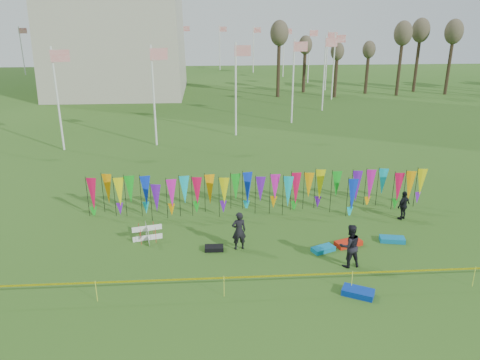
{
  "coord_description": "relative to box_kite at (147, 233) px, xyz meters",
  "views": [
    {
      "loc": [
        -2.46,
        -16.85,
        10.49
      ],
      "look_at": [
        -0.87,
        6.0,
        2.17
      ],
      "focal_mm": 35.0,
      "sensor_mm": 36.0,
      "label": 1
    }
  ],
  "objects": [
    {
      "name": "flagpole_ring",
      "position": [
        -8.49,
        44.31,
        3.6
      ],
      "size": [
        57.4,
        56.16,
        8.0
      ],
      "color": "silver",
      "rests_on": "ground"
    },
    {
      "name": "ground",
      "position": [
        5.51,
        -3.69,
        -0.4
      ],
      "size": [
        160.0,
        160.0,
        0.0
      ],
      "primitive_type": "plane",
      "color": "#2A5217",
      "rests_on": "ground"
    },
    {
      "name": "caution_tape_near",
      "position": [
        5.29,
        -4.95,
        0.38
      ],
      "size": [
        26.0,
        0.02,
        0.9
      ],
      "color": "#FFFA05",
      "rests_on": "ground"
    },
    {
      "name": "kite_bag_black",
      "position": [
        3.19,
        -1.18,
        -0.3
      ],
      "size": [
        0.87,
        0.52,
        0.2
      ],
      "primitive_type": "cube",
      "rotation": [
        0.0,
        0.0,
        -0.02
      ],
      "color": "black",
      "rests_on": "ground"
    },
    {
      "name": "kite_bag_blue",
      "position": [
        8.74,
        -5.24,
        -0.28
      ],
      "size": [
        1.35,
        1.12,
        0.25
      ],
      "primitive_type": "cube",
      "rotation": [
        0.0,
        0.0,
        -0.49
      ],
      "color": "#0A34AC",
      "rests_on": "ground"
    },
    {
      "name": "tree_line",
      "position": [
        37.51,
        40.31,
        5.77
      ],
      "size": [
        53.92,
        1.92,
        7.84
      ],
      "color": "#3C2D1E",
      "rests_on": "ground"
    },
    {
      "name": "banner_row",
      "position": [
        5.79,
        2.86,
        0.93
      ],
      "size": [
        18.64,
        0.64,
        2.22
      ],
      "color": "black",
      "rests_on": "ground"
    },
    {
      "name": "person_left",
      "position": [
        4.35,
        -1.13,
        0.53
      ],
      "size": [
        0.75,
        0.6,
        1.86
      ],
      "primitive_type": "imported",
      "rotation": [
        0.0,
        0.0,
        3.31
      ],
      "color": "black",
      "rests_on": "ground"
    },
    {
      "name": "kite_bag_red",
      "position": [
        9.55,
        -1.17,
        -0.28
      ],
      "size": [
        1.4,
        0.99,
        0.23
      ],
      "primitive_type": "cube",
      "rotation": [
        0.0,
        0.0,
        0.35
      ],
      "color": "red",
      "rests_on": "ground"
    },
    {
      "name": "kite_bag_turquoise",
      "position": [
        8.23,
        -1.63,
        -0.3
      ],
      "size": [
        1.18,
        0.91,
        0.21
      ],
      "primitive_type": "cube",
      "rotation": [
        0.0,
        0.0,
        0.41
      ],
      "color": "#0B7CAF",
      "rests_on": "ground"
    },
    {
      "name": "kite_bag_teal",
      "position": [
        11.77,
        -0.92,
        -0.29
      ],
      "size": [
        1.24,
        0.77,
        0.22
      ],
      "primitive_type": "cube",
      "rotation": [
        0.0,
        0.0,
        -0.2
      ],
      "color": "#0C73A8",
      "rests_on": "ground"
    },
    {
      "name": "box_kite",
      "position": [
        0.0,
        0.0,
        0.0
      ],
      "size": [
        0.72,
        0.72,
        0.8
      ],
      "rotation": [
        0.0,
        0.0,
        0.24
      ],
      "color": "red",
      "rests_on": "ground"
    },
    {
      "name": "person_right",
      "position": [
        13.27,
        1.56,
        0.39
      ],
      "size": [
        1.07,
        0.94,
        1.59
      ],
      "primitive_type": "imported",
      "rotation": [
        0.0,
        0.0,
        3.7
      ],
      "color": "black",
      "rests_on": "ground"
    },
    {
      "name": "person_mid",
      "position": [
        9.0,
        -3.02,
        0.58
      ],
      "size": [
        1.03,
        0.72,
        1.96
      ],
      "primitive_type": "imported",
      "rotation": [
        0.0,
        0.0,
        3.29
      ],
      "color": "black",
      "rests_on": "ground"
    }
  ]
}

